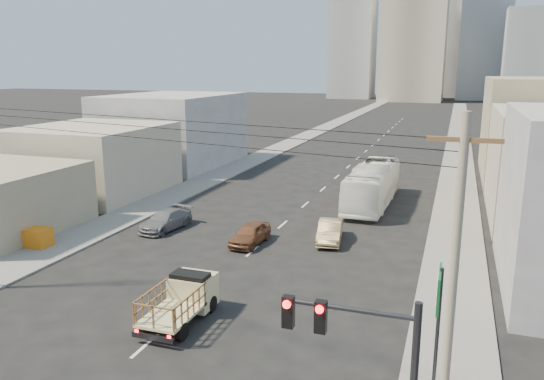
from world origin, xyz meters
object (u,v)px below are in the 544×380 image
Objects in this scene: traffic_signal at (368,373)px; sedan_grey at (166,220)px; city_bus at (373,185)px; crate_stack at (36,237)px; green_sign at (438,306)px; sedan_brown at (250,234)px; utility_pole at (452,296)px; flatbed_pickup at (182,297)px; sedan_tan at (330,231)px.

sedan_grey is at bearing 130.89° from traffic_signal.
city_bus is 17.03m from sedan_grey.
crate_stack is (-18.17, -17.58, -0.99)m from city_bus.
crate_stack is at bearing 148.99° from traffic_signal.
green_sign reaches higher than city_bus.
traffic_signal is (10.40, -18.76, 3.40)m from sedan_brown.
city_bus is 2.01× the size of traffic_signal.
utility_pole is (12.13, -16.26, 4.51)m from sedan_brown.
green_sign is at bearing 97.67° from utility_pole.
sedan_brown is 18.38m from green_sign.
sedan_grey is 25.92m from utility_pole.
flatbed_pickup is 12.73m from traffic_signal.
flatbed_pickup reaches higher than crate_stack.
sedan_tan is 18.52m from crate_stack.
sedan_brown is at bearing -113.94° from city_bus.
flatbed_pickup is 0.97× the size of sedan_grey.
utility_pole is at bearing -24.53° from crate_stack.
city_bus reaches higher than sedan_grey.
utility_pole is (18.83, -17.24, 4.53)m from sedan_grey.
utility_pole reaches higher than flatbed_pickup.
city_bus reaches higher than crate_stack.
sedan_brown is 6.77m from sedan_grey.
flatbed_pickup is at bearing -48.73° from sedan_grey.
sedan_tan is 0.91× the size of sedan_grey.
green_sign is (11.79, -13.76, 3.07)m from sedan_brown.
utility_pole reaches higher than crate_stack.
utility_pole is 27.30m from crate_stack.
green_sign reaches higher than sedan_grey.
crate_stack is (-17.05, -7.24, 0.01)m from sedan_tan.
sedan_brown is 0.95× the size of sedan_tan.
utility_pole is at bearing 55.39° from traffic_signal.
crate_stack is (-13.35, 5.67, -0.40)m from flatbed_pickup.
sedan_brown is 0.87× the size of sedan_grey.
flatbed_pickup is 0.44× the size of utility_pole.
city_bus is 3.05× the size of sedan_brown.
flatbed_pickup is at bearing 153.70° from utility_pole.
sedan_tan is 2.31× the size of crate_stack.
flatbed_pickup is 10.80m from sedan_brown.
sedan_brown is 13.37m from crate_stack.
traffic_signal is 3.24m from utility_pole.
traffic_signal reaches higher than sedan_brown.
flatbed_pickup reaches higher than sedan_tan.
green_sign is at bearing 74.45° from traffic_signal.
crate_stack is at bearing 156.98° from flatbed_pickup.
crate_stack is at bearing -125.09° from sedan_grey.
green_sign is 2.78× the size of crate_stack.
utility_pole reaches higher than green_sign.
sedan_grey is 0.91× the size of green_sign.
utility_pole is at bearing -76.79° from sedan_tan.
sedan_tan is (3.70, 12.91, -0.41)m from flatbed_pickup.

